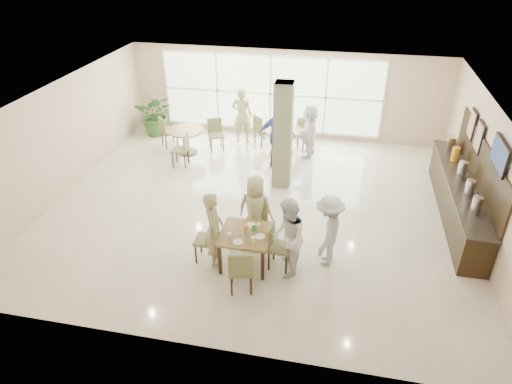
% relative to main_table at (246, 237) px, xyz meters
% --- Properties ---
extents(ground, '(10.00, 10.00, 0.00)m').
position_rel_main_table_xyz_m(ground, '(-0.21, 2.24, -0.66)').
color(ground, beige).
rests_on(ground, ground).
extents(room_shell, '(10.00, 10.00, 10.00)m').
position_rel_main_table_xyz_m(room_shell, '(-0.21, 2.24, 1.04)').
color(room_shell, white).
rests_on(room_shell, ground).
extents(window_bank, '(7.00, 0.04, 7.00)m').
position_rel_main_table_xyz_m(window_bank, '(-0.71, 6.70, 0.74)').
color(window_bank, silver).
rests_on(window_bank, ground).
extents(column, '(0.45, 0.45, 2.80)m').
position_rel_main_table_xyz_m(column, '(0.19, 3.44, 0.74)').
color(column, '#707450').
rests_on(column, ground).
extents(main_table, '(1.02, 1.02, 0.75)m').
position_rel_main_table_xyz_m(main_table, '(0.00, 0.00, 0.00)').
color(main_table, brown).
rests_on(main_table, ground).
extents(round_table_left, '(1.10, 1.10, 0.75)m').
position_rel_main_table_xyz_m(round_table_left, '(-2.94, 4.84, -0.09)').
color(round_table_left, brown).
rests_on(round_table_left, ground).
extents(round_table_right, '(1.16, 1.16, 0.75)m').
position_rel_main_table_xyz_m(round_table_right, '(-0.07, 5.45, -0.08)').
color(round_table_right, brown).
rests_on(round_table_right, ground).
extents(chairs_main_table, '(2.00, 2.00, 0.95)m').
position_rel_main_table_xyz_m(chairs_main_table, '(-0.01, -0.01, -0.19)').
color(chairs_main_table, brown).
rests_on(chairs_main_table, ground).
extents(chairs_table_left, '(2.13, 1.79, 0.95)m').
position_rel_main_table_xyz_m(chairs_table_left, '(-2.87, 4.82, -0.19)').
color(chairs_table_left, brown).
rests_on(chairs_table_left, ground).
extents(chairs_table_right, '(2.00, 2.01, 0.95)m').
position_rel_main_table_xyz_m(chairs_table_right, '(-0.09, 5.45, -0.19)').
color(chairs_table_right, brown).
rests_on(chairs_table_right, ground).
extents(tabletop_clutter, '(0.72, 0.81, 0.21)m').
position_rel_main_table_xyz_m(tabletop_clutter, '(0.05, -0.03, 0.15)').
color(tabletop_clutter, white).
rests_on(tabletop_clutter, main_table).
extents(buffet_counter, '(0.64, 4.70, 1.95)m').
position_rel_main_table_xyz_m(buffet_counter, '(4.49, 2.75, -0.11)').
color(buffet_counter, black).
rests_on(buffet_counter, ground).
extents(wall_tv, '(0.06, 1.00, 0.58)m').
position_rel_main_table_xyz_m(wall_tv, '(4.73, 1.64, 1.49)').
color(wall_tv, black).
rests_on(wall_tv, ground).
extents(framed_art_a, '(0.05, 0.55, 0.70)m').
position_rel_main_table_xyz_m(framed_art_a, '(4.74, 3.24, 1.19)').
color(framed_art_a, black).
rests_on(framed_art_a, ground).
extents(framed_art_b, '(0.05, 0.55, 0.70)m').
position_rel_main_table_xyz_m(framed_art_b, '(4.74, 4.04, 1.19)').
color(framed_art_b, black).
rests_on(framed_art_b, ground).
extents(potted_plant, '(1.48, 1.48, 1.39)m').
position_rel_main_table_xyz_m(potted_plant, '(-4.37, 6.01, 0.03)').
color(potted_plant, '#2B5923').
rests_on(potted_plant, ground).
extents(teen_left, '(0.57, 0.69, 1.61)m').
position_rel_main_table_xyz_m(teen_left, '(-0.64, -0.06, 0.14)').
color(teen_left, tan).
rests_on(teen_left, ground).
extents(teen_far, '(0.79, 0.48, 1.56)m').
position_rel_main_table_xyz_m(teen_far, '(0.01, 0.87, 0.11)').
color(teen_far, tan).
rests_on(teen_far, ground).
extents(teen_right, '(0.74, 0.89, 1.66)m').
position_rel_main_table_xyz_m(teen_right, '(0.84, -0.11, 0.17)').
color(teen_right, white).
rests_on(teen_right, ground).
extents(teen_standing, '(0.73, 1.09, 1.56)m').
position_rel_main_table_xyz_m(teen_standing, '(1.60, 0.38, 0.12)').
color(teen_standing, '#B4B5B7').
rests_on(teen_standing, ground).
extents(adult_a, '(1.09, 0.68, 1.78)m').
position_rel_main_table_xyz_m(adult_a, '(-0.14, 4.61, 0.23)').
color(adult_a, '#3958AC').
rests_on(adult_a, ground).
extents(adult_b, '(0.85, 1.57, 1.61)m').
position_rel_main_table_xyz_m(adult_b, '(0.71, 5.40, 0.14)').
color(adult_b, white).
rests_on(adult_b, ground).
extents(adult_standing, '(0.65, 0.43, 1.78)m').
position_rel_main_table_xyz_m(adult_standing, '(-1.48, 6.00, 0.23)').
color(adult_standing, tan).
rests_on(adult_standing, ground).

